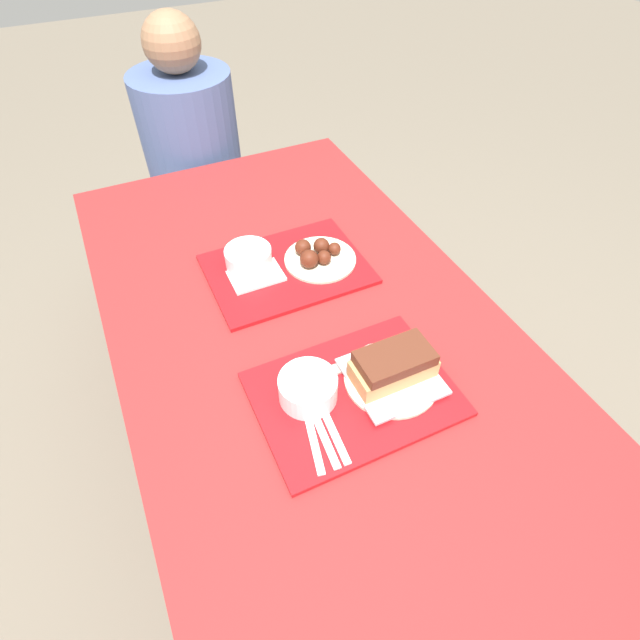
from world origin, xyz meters
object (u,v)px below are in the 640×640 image
brisket_sandwich_plate (393,369)px  bowl_coleslaw_far (249,257)px  tray_far (287,269)px  person_seated_across (190,135)px  wings_plate_far (317,255)px  bowl_coleslaw_near (308,387)px  tray_near (354,394)px

brisket_sandwich_plate → bowl_coleslaw_far: bearing=107.4°
tray_far → brisket_sandwich_plate: size_ratio=2.01×
tray_far → person_seated_across: 0.89m
bowl_coleslaw_far → wings_plate_far: (0.18, -0.06, -0.01)m
tray_far → brisket_sandwich_plate: bearing=-81.9°
person_seated_across → brisket_sandwich_plate: bearing=-85.4°
tray_far → bowl_coleslaw_near: bowl_coleslaw_near is taller
tray_near → brisket_sandwich_plate: size_ratio=2.01×
bowl_coleslaw_near → tray_near: bearing=-19.1°
bowl_coleslaw_far → bowl_coleslaw_near: bearing=-93.7°
brisket_sandwich_plate → wings_plate_far: bearing=86.9°
wings_plate_far → bowl_coleslaw_near: bearing=-117.4°
wings_plate_far → person_seated_across: size_ratio=0.28×
bowl_coleslaw_near → wings_plate_far: 0.46m
tray_far → brisket_sandwich_plate: (0.07, -0.46, 0.04)m
bowl_coleslaw_near → bowl_coleslaw_far: 0.47m
bowl_coleslaw_far → wings_plate_far: size_ratio=0.63×
bowl_coleslaw_near → wings_plate_far: same height
bowl_coleslaw_near → brisket_sandwich_plate: 0.19m
tray_near → tray_far: same height
tray_near → brisket_sandwich_plate: brisket_sandwich_plate is taller
tray_far → bowl_coleslaw_far: bowl_coleslaw_far is taller
tray_far → person_seated_across: (-0.04, 0.88, 0.01)m
tray_far → wings_plate_far: size_ratio=2.13×
bowl_coleslaw_near → bowl_coleslaw_far: same height
bowl_coleslaw_near → brisket_sandwich_plate: (0.19, -0.04, 0.00)m
brisket_sandwich_plate → person_seated_across: person_seated_across is taller
tray_near → person_seated_across: bearing=90.7°
bowl_coleslaw_far → tray_far: bearing=-27.2°
tray_near → wings_plate_far: bearing=75.4°
tray_near → wings_plate_far: 0.46m
bowl_coleslaw_far → wings_plate_far: 0.19m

